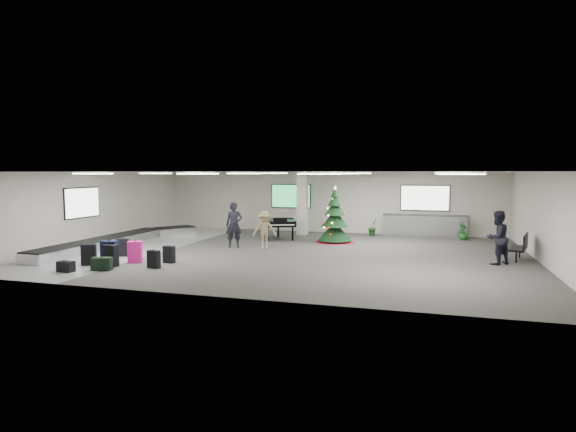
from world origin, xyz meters
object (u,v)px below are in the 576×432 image
(potted_plant_right, at_px, (464,232))
(traveler_bench, at_px, (497,238))
(baggage_carousel, at_px, (119,240))
(pink_suitcase, at_px, (135,252))
(potted_plant_left, at_px, (373,227))
(traveler_b, at_px, (265,230))
(traveler_a, at_px, (234,225))
(service_counter, at_px, (424,225))
(grand_piano, at_px, (279,223))
(bench, at_px, (521,245))
(christmas_tree, at_px, (335,223))

(potted_plant_right, bearing_deg, traveler_bench, -83.73)
(baggage_carousel, xyz_separation_m, potted_plant_right, (14.64, 5.90, 0.16))
(pink_suitcase, distance_m, potted_plant_left, 12.04)
(traveler_b, relative_size, potted_plant_right, 2.11)
(baggage_carousel, xyz_separation_m, traveler_a, (5.11, 0.80, 0.75))
(traveler_b, bearing_deg, traveler_a, 171.91)
(service_counter, distance_m, potted_plant_right, 1.99)
(pink_suitcase, distance_m, grand_piano, 7.86)
(pink_suitcase, bearing_deg, service_counter, 23.87)
(bench, bearing_deg, baggage_carousel, -162.29)
(grand_piano, bearing_deg, bench, -37.49)
(bench, distance_m, traveler_bench, 1.53)
(pink_suitcase, relative_size, traveler_b, 0.50)
(baggage_carousel, height_order, christmas_tree, christmas_tree)
(traveler_b, bearing_deg, potted_plant_right, 17.17)
(potted_plant_right, bearing_deg, pink_suitcase, -141.17)
(potted_plant_left, bearing_deg, service_counter, 12.22)
(service_counter, bearing_deg, potted_plant_right, -24.72)
(baggage_carousel, bearing_deg, traveler_bench, -0.82)
(service_counter, bearing_deg, potted_plant_left, -167.78)
(traveler_a, bearing_deg, grand_piano, 51.31)
(traveler_bench, xyz_separation_m, potted_plant_right, (-0.67, 6.12, -0.56))
(pink_suitcase, distance_m, potted_plant_right, 14.84)
(potted_plant_left, bearing_deg, baggage_carousel, -149.12)
(traveler_bench, bearing_deg, baggage_carousel, -42.80)
(service_counter, xyz_separation_m, bench, (3.44, -5.83, -0.00))
(grand_piano, bearing_deg, pink_suitcase, -134.69)
(pink_suitcase, height_order, potted_plant_left, potted_plant_left)
(grand_piano, relative_size, traveler_bench, 1.23)
(baggage_carousel, height_order, pink_suitcase, pink_suitcase)
(traveler_b, xyz_separation_m, traveler_bench, (8.89, -1.16, 0.15))
(christmas_tree, distance_m, bench, 7.79)
(christmas_tree, distance_m, potted_plant_right, 6.23)
(service_counter, xyz_separation_m, christmas_tree, (-3.90, -3.26, 0.34))
(traveler_b, bearing_deg, baggage_carousel, 174.32)
(pink_suitcase, bearing_deg, baggage_carousel, 109.97)
(christmas_tree, relative_size, traveler_bench, 1.39)
(service_counter, distance_m, pink_suitcase, 14.07)
(traveler_bench, bearing_deg, potted_plant_right, -125.72)
(service_counter, xyz_separation_m, grand_piano, (-6.66, -2.92, 0.23))
(service_counter, relative_size, bench, 2.53)
(bench, bearing_deg, grand_piano, 178.47)
(christmas_tree, relative_size, potted_plant_left, 2.87)
(service_counter, bearing_deg, grand_piano, -156.30)
(potted_plant_left, distance_m, potted_plant_right, 4.29)
(potted_plant_left, bearing_deg, traveler_a, -134.24)
(baggage_carousel, distance_m, traveler_a, 5.22)
(traveler_bench, xyz_separation_m, potted_plant_left, (-4.95, 6.41, -0.48))
(baggage_carousel, relative_size, traveler_a, 5.05)
(service_counter, height_order, traveler_a, traveler_a)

